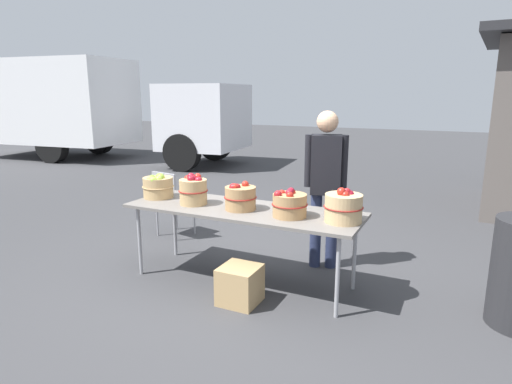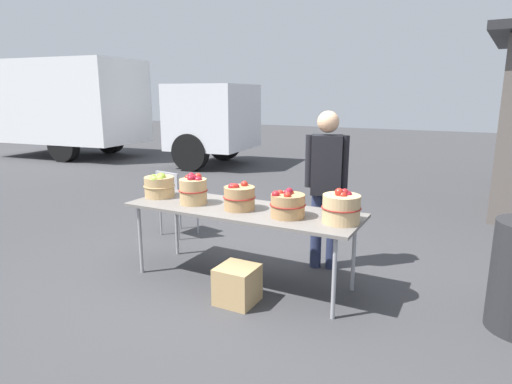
{
  "view_description": "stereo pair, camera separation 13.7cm",
  "coord_description": "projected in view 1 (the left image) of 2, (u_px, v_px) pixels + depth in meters",
  "views": [
    {
      "loc": [
        1.86,
        -3.56,
        1.83
      ],
      "look_at": [
        0.0,
        0.3,
        0.85
      ],
      "focal_mm": 30.4,
      "sensor_mm": 36.0,
      "label": 1
    },
    {
      "loc": [
        1.98,
        -3.5,
        1.83
      ],
      "look_at": [
        0.0,
        0.3,
        0.85
      ],
      "focal_mm": 30.4,
      "sensor_mm": 36.0,
      "label": 2
    }
  ],
  "objects": [
    {
      "name": "apple_basket_red_2",
      "position": [
        289.0,
        204.0,
        3.86
      ],
      "size": [
        0.32,
        0.32,
        0.26
      ],
      "color": "#A87F51",
      "rests_on": "market_table"
    },
    {
      "name": "market_table",
      "position": [
        243.0,
        212.0,
        4.17
      ],
      "size": [
        2.3,
        0.76,
        0.75
      ],
      "color": "slate",
      "rests_on": "ground"
    },
    {
      "name": "apple_basket_red_3",
      "position": [
        343.0,
        207.0,
        3.69
      ],
      "size": [
        0.34,
        0.34,
        0.3
      ],
      "color": "tan",
      "rests_on": "market_table"
    },
    {
      "name": "apple_basket_red_1",
      "position": [
        240.0,
        197.0,
        4.09
      ],
      "size": [
        0.31,
        0.31,
        0.27
      ],
      "color": "#A87F51",
      "rests_on": "market_table"
    },
    {
      "name": "ground_plane",
      "position": [
        243.0,
        281.0,
        4.32
      ],
      "size": [
        40.0,
        40.0,
        0.0
      ],
      "primitive_type": "plane",
      "color": "#38383A"
    },
    {
      "name": "box_truck",
      "position": [
        88.0,
        106.0,
        12.1
      ],
      "size": [
        7.89,
        2.98,
        2.75
      ],
      "rotation": [
        0.0,
        0.0,
        0.11
      ],
      "color": "white",
      "rests_on": "ground"
    },
    {
      "name": "folding_chair",
      "position": [
        171.0,
        198.0,
        5.57
      ],
      "size": [
        0.46,
        0.46,
        0.86
      ],
      "rotation": [
        0.0,
        0.0,
        2.97
      ],
      "color": "#99999E",
      "rests_on": "ground"
    },
    {
      "name": "apple_basket_red_0",
      "position": [
        193.0,
        190.0,
        4.29
      ],
      "size": [
        0.29,
        0.29,
        0.3
      ],
      "color": "tan",
      "rests_on": "market_table"
    },
    {
      "name": "vendor_adult",
      "position": [
        325.0,
        178.0,
        4.48
      ],
      "size": [
        0.43,
        0.3,
        1.66
      ],
      "rotation": [
        0.0,
        0.0,
        3.42
      ],
      "color": "#262D4C",
      "rests_on": "ground"
    },
    {
      "name": "produce_crate",
      "position": [
        240.0,
        285.0,
        3.84
      ],
      "size": [
        0.34,
        0.34,
        0.34
      ],
      "primitive_type": "cube",
      "color": "tan",
      "rests_on": "ground"
    },
    {
      "name": "apple_basket_green_0",
      "position": [
        158.0,
        186.0,
        4.57
      ],
      "size": [
        0.33,
        0.33,
        0.27
      ],
      "color": "tan",
      "rests_on": "market_table"
    }
  ]
}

